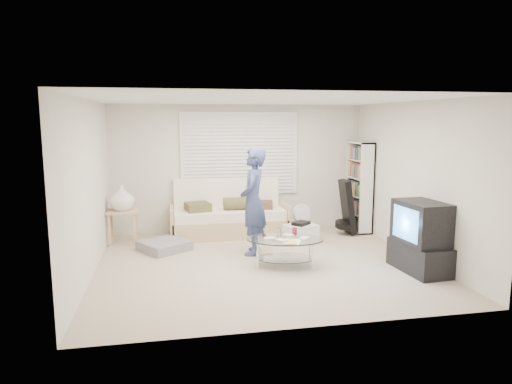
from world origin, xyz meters
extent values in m
plane|color=tan|center=(0.00, 0.00, 0.00)|extent=(5.00, 5.00, 0.00)
cube|color=silver|center=(0.00, 2.25, 1.25)|extent=(5.00, 0.02, 2.50)
cube|color=silver|center=(0.00, -2.25, 1.25)|extent=(5.00, 0.02, 2.50)
cube|color=silver|center=(-2.50, 0.00, 1.25)|extent=(0.02, 4.50, 2.50)
cube|color=silver|center=(2.50, 0.00, 1.25)|extent=(0.02, 4.50, 2.50)
cube|color=white|center=(0.00, 0.00, 2.50)|extent=(5.00, 4.50, 0.02)
cube|color=white|center=(0.00, 2.22, 1.55)|extent=(2.32, 0.06, 1.62)
cube|color=black|center=(0.00, 2.21, 1.55)|extent=(2.20, 0.01, 1.50)
cube|color=silver|center=(0.00, 2.18, 1.55)|extent=(2.16, 0.04, 1.50)
cube|color=silver|center=(0.00, 2.20, 1.55)|extent=(2.32, 0.08, 1.62)
cube|color=tan|center=(-0.28, 1.83, 0.17)|extent=(2.16, 0.86, 0.35)
cube|color=#ECE1C6|center=(-0.28, 1.81, 0.43)|extent=(2.07, 0.80, 0.17)
cube|color=#ECE1C6|center=(-0.28, 2.18, 0.76)|extent=(2.07, 0.24, 0.66)
cube|color=tan|center=(-1.36, 1.83, 0.30)|extent=(0.06, 0.86, 0.60)
cube|color=tan|center=(0.80, 1.83, 0.30)|extent=(0.06, 0.86, 0.60)
cube|color=#444926|center=(-0.87, 1.78, 0.59)|extent=(0.51, 0.51, 0.15)
cylinder|color=#444926|center=(-0.11, 1.75, 0.64)|extent=(0.54, 0.24, 0.24)
cube|color=#482F24|center=(0.37, 1.81, 0.58)|extent=(0.45, 0.45, 0.13)
cube|color=slate|center=(-1.49, 1.05, 0.08)|extent=(0.99, 0.99, 0.16)
cube|color=tan|center=(-2.22, 1.60, 0.60)|extent=(0.54, 0.43, 0.04)
cube|color=tan|center=(-2.44, 1.44, 0.29)|extent=(0.04, 0.04, 0.58)
cube|color=tan|center=(-2.00, 1.44, 0.29)|extent=(0.04, 0.04, 0.58)
cube|color=tan|center=(-2.44, 1.77, 0.29)|extent=(0.04, 0.04, 0.58)
cube|color=tan|center=(-2.00, 1.77, 0.29)|extent=(0.04, 0.04, 0.58)
imported|color=white|center=(-2.22, 1.60, 0.84)|extent=(0.44, 0.44, 0.45)
cube|color=white|center=(2.33, 1.75, 0.89)|extent=(0.28, 0.75, 1.78)
cube|color=black|center=(1.98, 1.47, 0.55)|extent=(0.28, 0.38, 1.05)
cylinder|color=black|center=(1.94, 1.47, 0.20)|extent=(0.38, 0.39, 0.16)
cylinder|color=white|center=(1.12, 1.65, 0.01)|extent=(0.25, 0.25, 0.03)
cylinder|color=white|center=(1.12, 1.65, 0.17)|extent=(0.03, 0.03, 0.31)
cylinder|color=white|center=(1.12, 1.65, 0.43)|extent=(0.38, 0.21, 0.37)
cylinder|color=white|center=(1.12, 1.65, 0.43)|extent=(0.11, 0.08, 0.09)
cube|color=white|center=(0.93, 1.07, 0.17)|extent=(0.64, 0.53, 0.33)
cube|color=black|center=(0.93, 1.07, 0.36)|extent=(0.38, 0.37, 0.06)
cube|color=black|center=(2.20, -0.78, 0.21)|extent=(0.59, 0.99, 0.42)
cube|color=black|center=(2.20, -0.78, 0.73)|extent=(0.59, 0.84, 0.62)
cube|color=#4D9DDF|center=(1.95, -0.80, 0.73)|extent=(0.07, 0.61, 0.47)
ellipsoid|color=silver|center=(0.31, -0.18, 0.42)|extent=(1.30, 0.98, 0.02)
ellipsoid|color=silver|center=(0.31, -0.18, 0.13)|extent=(0.99, 0.75, 0.01)
cylinder|color=silver|center=(-0.13, -0.32, 0.20)|extent=(0.03, 0.03, 0.41)
cylinder|color=silver|center=(0.65, -0.49, 0.20)|extent=(0.03, 0.03, 0.41)
cylinder|color=silver|center=(-0.03, 0.14, 0.20)|extent=(0.03, 0.03, 0.41)
cylinder|color=silver|center=(0.76, -0.04, 0.20)|extent=(0.03, 0.03, 0.41)
cube|color=white|center=(0.07, -0.21, 0.45)|extent=(0.16, 0.11, 0.04)
cube|color=white|center=(0.39, -0.09, 0.45)|extent=(0.19, 0.19, 0.04)
cube|color=white|center=(0.59, -0.30, 0.45)|extent=(0.19, 0.19, 0.04)
cube|color=white|center=(0.22, -0.35, 0.45)|extent=(0.17, 0.19, 0.04)
cylinder|color=silver|center=(0.27, 0.03, 0.49)|extent=(0.07, 0.07, 0.11)
cylinder|color=red|center=(0.51, -0.01, 0.49)|extent=(0.07, 0.07, 0.12)
cube|color=black|center=(0.03, 0.01, 0.44)|extent=(0.07, 0.18, 0.02)
cube|color=white|center=(0.37, -0.39, 0.44)|extent=(0.34, 0.39, 0.01)
cube|color=#DABB5B|center=(0.32, -0.40, 0.44)|extent=(0.25, 0.31, 0.01)
imported|color=navy|center=(-0.04, 0.57, 0.88)|extent=(0.61, 0.75, 1.77)
camera|label=1|loc=(-1.38, -6.67, 2.21)|focal=32.00mm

